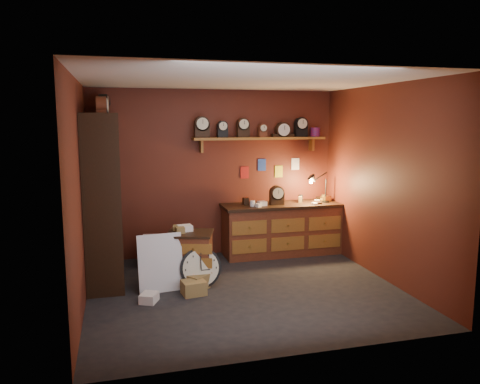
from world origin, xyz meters
name	(u,v)px	position (x,y,z in m)	size (l,w,h in m)	color
floor	(245,290)	(0.00, 0.00, 0.00)	(4.00, 4.00, 0.00)	black
room_shell	(246,159)	(0.04, 0.11, 1.72)	(4.02, 3.62, 2.71)	#592215
shelving_unit	(101,190)	(-1.79, 0.98, 1.25)	(0.47, 1.60, 2.58)	black
workbench	(282,226)	(1.04, 1.47, 0.47)	(1.98, 0.66, 1.36)	brown
low_cabinet	(190,255)	(-0.64, 0.51, 0.38)	(0.74, 0.67, 0.79)	brown
big_round_clock	(201,268)	(-0.54, 0.24, 0.27)	(0.55, 0.17, 0.55)	black
white_panel	(161,290)	(-1.07, 0.26, 0.00)	(0.58, 0.03, 0.77)	silver
mini_fridge	(156,251)	(-1.03, 1.37, 0.22)	(0.49, 0.50, 0.44)	silver
floor_box_a	(194,288)	(-0.68, 0.01, 0.09)	(0.29, 0.25, 0.18)	olive
floor_box_b	(149,298)	(-1.25, -0.11, 0.06)	(0.19, 0.22, 0.11)	white
floor_box_c	(198,282)	(-0.59, 0.20, 0.10)	(0.26, 0.22, 0.19)	olive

